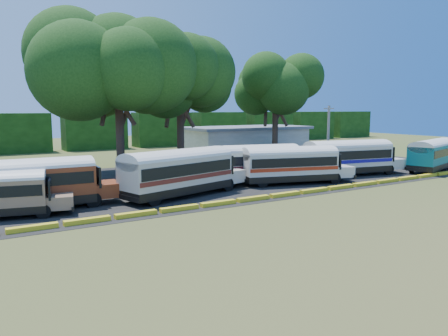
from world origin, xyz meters
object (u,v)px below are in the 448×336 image
bus_cream_west (180,170)px  bus_teal (434,153)px  bus_red (29,181)px  bus_white_red (292,163)px  tree_west (118,60)px

bus_cream_west → bus_teal: 29.47m
bus_red → bus_white_red: bus_red is taller
bus_red → bus_white_red: (21.44, -1.15, -0.08)m
bus_teal → bus_red: bearing=159.7°
bus_teal → tree_west: (-29.99, 13.92, 9.36)m
bus_red → bus_cream_west: size_ratio=0.93×
bus_white_red → tree_west: bearing=149.1°
bus_cream_west → bus_red: bearing=159.2°
bus_cream_west → tree_west: bearing=77.8°
bus_cream_west → tree_west: size_ratio=0.73×
bus_white_red → bus_teal: bearing=10.0°
bus_red → bus_cream_west: (10.45, -1.08, 0.08)m
bus_white_red → bus_cream_west: bearing=-164.9°
bus_red → tree_west: size_ratio=0.68×
bus_red → tree_west: tree_west is taller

